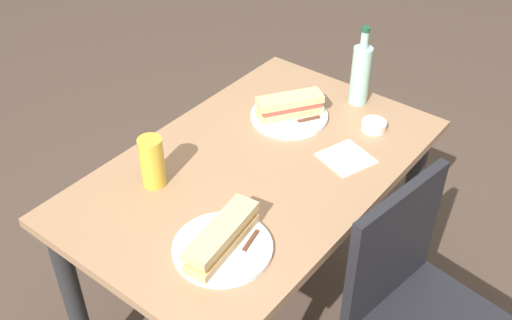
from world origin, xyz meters
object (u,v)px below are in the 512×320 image
(dining_table, at_px, (256,195))
(plate_far, at_px, (223,248))
(knife_far, at_px, (244,251))
(olive_bowl, at_px, (374,126))
(chair_far, at_px, (414,306))
(plate_near, at_px, (289,116))
(baguette_sandwich_near, at_px, (290,105))
(beer_glass, at_px, (152,162))
(knife_near, at_px, (299,122))
(baguette_sandwich_far, at_px, (222,237))
(water_bottle, at_px, (361,74))

(dining_table, distance_m, plate_far, 0.38)
(knife_far, distance_m, olive_bowl, 0.70)
(plate_far, bearing_deg, chair_far, 129.76)
(plate_near, distance_m, baguette_sandwich_near, 0.04)
(olive_bowl, bearing_deg, plate_far, -2.84)
(dining_table, distance_m, baguette_sandwich_near, 0.33)
(chair_far, relative_size, beer_glass, 5.48)
(dining_table, xyz_separation_m, baguette_sandwich_near, (-0.27, -0.07, 0.17))
(knife_near, distance_m, plate_far, 0.60)
(dining_table, bearing_deg, beer_glass, -36.04)
(chair_far, relative_size, plate_near, 3.31)
(baguette_sandwich_near, height_order, beer_glass, beer_glass)
(baguette_sandwich_near, bearing_deg, plate_near, 0.00)
(dining_table, relative_size, plate_near, 4.51)
(plate_near, xyz_separation_m, plate_far, (0.60, 0.22, 0.00))
(dining_table, height_order, plate_near, plate_near)
(baguette_sandwich_far, xyz_separation_m, knife_far, (-0.02, 0.06, -0.03))
(olive_bowl, bearing_deg, plate_near, -65.85)
(knife_far, bearing_deg, water_bottle, -169.62)
(beer_glass, bearing_deg, water_bottle, 162.43)
(dining_table, xyz_separation_m, olive_bowl, (-0.39, 0.19, 0.13))
(dining_table, bearing_deg, baguette_sandwich_far, 24.42)
(dining_table, bearing_deg, plate_far, 24.42)
(plate_near, height_order, olive_bowl, olive_bowl)
(chair_far, height_order, olive_bowl, chair_far)
(knife_far, bearing_deg, olive_bowl, -178.36)
(knife_near, xyz_separation_m, knife_far, (0.56, 0.22, 0.00))
(beer_glass, distance_m, olive_bowl, 0.74)
(baguette_sandwich_near, bearing_deg, plate_far, 20.20)
(knife_near, height_order, olive_bowl, olive_bowl)
(plate_near, height_order, baguette_sandwich_near, baguette_sandwich_near)
(chair_far, xyz_separation_m, beer_glass, (0.26, -0.74, 0.32))
(knife_far, bearing_deg, dining_table, -146.57)
(chair_far, bearing_deg, knife_far, -47.76)
(plate_far, distance_m, water_bottle, 0.84)
(chair_far, bearing_deg, knife_near, -112.23)
(chair_far, distance_m, plate_near, 0.73)
(knife_near, bearing_deg, beer_glass, -18.23)
(water_bottle, bearing_deg, beer_glass, -17.57)
(knife_near, xyz_separation_m, beer_glass, (0.50, -0.16, 0.06))
(baguette_sandwich_near, distance_m, knife_far, 0.65)
(plate_near, distance_m, baguette_sandwich_far, 0.64)
(knife_near, bearing_deg, olive_bowl, 124.25)
(knife_far, relative_size, olive_bowl, 2.18)
(plate_near, bearing_deg, dining_table, 14.73)
(plate_far, distance_m, beer_glass, 0.35)
(plate_near, height_order, plate_far, same)
(dining_table, bearing_deg, knife_near, -176.13)
(plate_far, height_order, beer_glass, beer_glass)
(water_bottle, bearing_deg, plate_near, -29.14)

